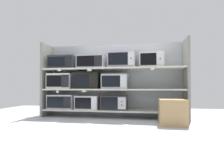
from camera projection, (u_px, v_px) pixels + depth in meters
ground at (101, 128)px, 2.93m from camera, size 6.89×6.00×0.02m
back_panel at (114, 80)px, 4.18m from camera, size 3.09×0.04×1.58m
upright_left at (47, 80)px, 4.18m from camera, size 0.05×0.48×1.58m
upright_right at (186, 79)px, 3.67m from camera, size 0.05×0.48×1.58m
shelf_0 at (112, 110)px, 3.92m from camera, size 2.89×0.48×0.03m
microwave_0 at (62, 102)px, 4.11m from camera, size 0.56×0.38×0.30m
microwave_1 at (88, 102)px, 4.00m from camera, size 0.48×0.39×0.28m
microwave_2 at (114, 103)px, 3.91m from camera, size 0.53×0.36×0.29m
shelf_1 at (112, 90)px, 3.92m from camera, size 2.89×0.48×0.03m
microwave_3 at (62, 81)px, 4.12m from camera, size 0.53×0.43×0.32m
microwave_4 at (88, 81)px, 4.01m from camera, size 0.54×0.39×0.33m
microwave_5 at (115, 82)px, 3.91m from camera, size 0.53×0.38×0.30m
price_tag_0 at (57, 92)px, 3.87m from camera, size 0.05×0.00×0.05m
price_tag_1 at (84, 91)px, 3.77m from camera, size 0.09×0.00×0.03m
shelf_2 at (112, 69)px, 3.93m from camera, size 2.89×0.48×0.03m
microwave_6 at (62, 63)px, 4.12m from camera, size 0.57×0.34×0.29m
microwave_7 at (91, 62)px, 4.01m from camera, size 0.56×0.40×0.27m
microwave_8 at (122, 60)px, 3.90m from camera, size 0.55×0.36×0.34m
microwave_9 at (151, 60)px, 3.79m from camera, size 0.47×0.34×0.29m
price_tag_2 at (59, 70)px, 3.87m from camera, size 0.07×0.00×0.03m
price_tag_3 at (89, 70)px, 3.76m from camera, size 0.09×0.00×0.04m
price_tag_4 at (152, 69)px, 3.55m from camera, size 0.07×0.00×0.04m
shipping_carton at (172, 112)px, 3.14m from camera, size 0.43×0.43×0.43m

